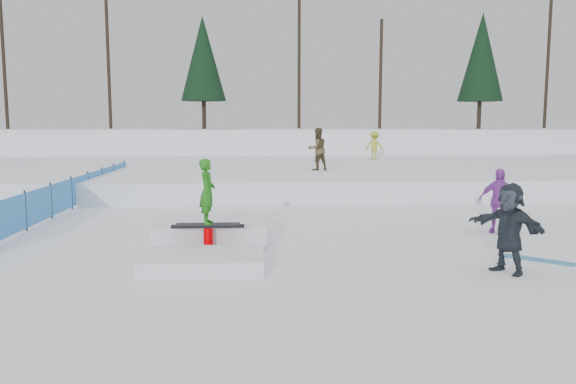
{
  "coord_description": "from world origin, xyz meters",
  "views": [
    {
      "loc": [
        -0.34,
        -12.42,
        2.91
      ],
      "look_at": [
        0.5,
        2.0,
        1.1
      ],
      "focal_mm": 35.0,
      "sensor_mm": 36.0,
      "label": 1
    }
  ],
  "objects": [
    {
      "name": "ground",
      "position": [
        0.0,
        0.0,
        0.0
      ],
      "size": [
        120.0,
        120.0,
        0.0
      ],
      "primitive_type": "plane",
      "color": "white"
    },
    {
      "name": "walker_ygreen",
      "position": [
        6.22,
        18.21,
        1.6
      ],
      "size": [
        1.18,
        0.97,
        1.59
      ],
      "primitive_type": "imported",
      "rotation": [
        0.0,
        0.0,
        2.71
      ],
      "color": "#A4B029",
      "rests_on": "snow_midrise"
    },
    {
      "name": "jib_rail_feature",
      "position": [
        -1.39,
        0.37,
        0.3
      ],
      "size": [
        2.6,
        4.4,
        2.11
      ],
      "color": "white",
      "rests_on": "ground"
    },
    {
      "name": "spectator_purple",
      "position": [
        6.03,
        1.82,
        0.85
      ],
      "size": [
        1.05,
        0.92,
        1.7
      ],
      "primitive_type": "imported",
      "rotation": [
        0.0,
        0.0,
        -0.63
      ],
      "color": "purple",
      "rests_on": "ground"
    },
    {
      "name": "loose_board_teal",
      "position": [
        5.62,
        -1.18,
        0.01
      ],
      "size": [
        1.25,
        1.12,
        0.03
      ],
      "primitive_type": "cube",
      "rotation": [
        0.0,
        0.0,
        -0.71
      ],
      "color": "teal",
      "rests_on": "ground"
    },
    {
      "name": "safety_fence",
      "position": [
        -6.5,
        6.6,
        0.55
      ],
      "size": [
        0.05,
        16.0,
        1.1
      ],
      "color": "#3885D5",
      "rests_on": "ground"
    },
    {
      "name": "snow_midrise",
      "position": [
        0.0,
        16.0,
        0.4
      ],
      "size": [
        50.0,
        18.0,
        0.8
      ],
      "primitive_type": "cube",
      "color": "white",
      "rests_on": "ground"
    },
    {
      "name": "snow_berm",
      "position": [
        0.0,
        30.0,
        1.2
      ],
      "size": [
        60.0,
        14.0,
        2.4
      ],
      "primitive_type": "cube",
      "color": "white",
      "rests_on": "ground"
    },
    {
      "name": "treeline",
      "position": [
        6.18,
        28.28,
        7.45
      ],
      "size": [
        40.24,
        4.22,
        10.5
      ],
      "color": "black",
      "rests_on": "snow_berm"
    },
    {
      "name": "walker_olive",
      "position": [
        2.38,
        12.07,
        1.72
      ],
      "size": [
        1.09,
        0.98,
        1.85
      ],
      "primitive_type": "imported",
      "rotation": [
        0.0,
        0.0,
        3.52
      ],
      "color": "#4B3E24",
      "rests_on": "snow_midrise"
    },
    {
      "name": "spectator_dark",
      "position": [
        4.53,
        -2.07,
        0.88
      ],
      "size": [
        1.27,
        1.67,
        1.76
      ],
      "primitive_type": "imported",
      "rotation": [
        0.0,
        0.0,
        -1.05
      ],
      "color": "#242B34",
      "rests_on": "ground"
    }
  ]
}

